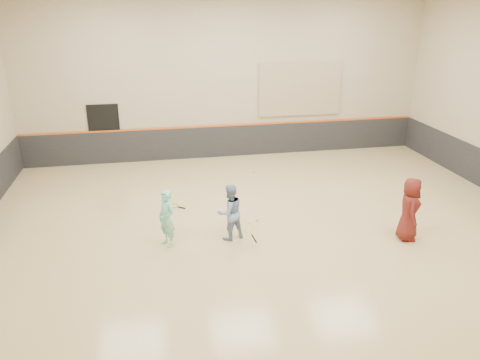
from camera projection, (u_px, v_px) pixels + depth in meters
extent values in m
cube|color=tan|center=(264.00, 227.00, 12.65)|extent=(15.00, 12.00, 0.20)
cube|color=#C0AE8C|center=(227.00, 78.00, 17.05)|extent=(15.00, 0.02, 6.00)
cube|color=#C0AE8C|center=(379.00, 218.00, 6.03)|extent=(15.00, 0.02, 6.00)
cube|color=#232326|center=(228.00, 141.00, 17.87)|extent=(14.90, 0.04, 1.20)
cube|color=#D85914|center=(228.00, 125.00, 17.64)|extent=(14.90, 0.03, 0.06)
cube|color=tan|center=(300.00, 89.00, 17.67)|extent=(3.20, 0.08, 2.00)
cube|color=black|center=(105.00, 134.00, 16.91)|extent=(1.10, 0.05, 2.20)
imported|color=#7FDCC6|center=(167.00, 218.00, 11.25)|extent=(0.57, 0.63, 1.44)
imported|color=#7D98C2|center=(230.00, 212.00, 11.58)|extent=(0.85, 0.76, 1.45)
imported|color=#5B1A15|center=(409.00, 209.00, 11.54)|extent=(0.74, 0.92, 1.62)
sphere|color=yellow|center=(257.00, 220.00, 12.75)|extent=(0.07, 0.07, 0.07)
sphere|color=#D1EC37|center=(420.00, 202.00, 11.36)|extent=(0.07, 0.07, 0.07)
sphere|color=yellow|center=(254.00, 172.00, 16.30)|extent=(0.07, 0.07, 0.07)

